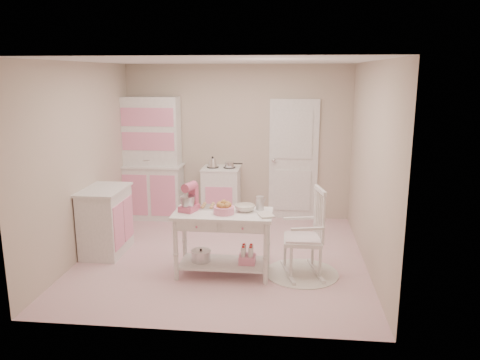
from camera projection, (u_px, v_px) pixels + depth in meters
name	position (u px, v px, depth m)	size (l,w,h in m)	color
room_shell	(222.00, 137.00, 6.03)	(3.84, 3.84, 2.62)	pink
door	(293.00, 160.00, 7.88)	(0.82, 0.05, 2.04)	white
hutch	(151.00, 158.00, 7.92)	(1.06, 0.50, 2.08)	white
stove	(221.00, 194.00, 7.88)	(0.62, 0.57, 0.92)	white
base_cabinet	(106.00, 221.00, 6.46)	(0.54, 0.84, 0.92)	white
lace_rug	(302.00, 273.00, 5.86)	(0.92, 0.92, 0.01)	white
rocking_chair	(303.00, 232.00, 5.73)	(0.48, 0.72, 1.10)	white
work_table	(223.00, 243.00, 5.77)	(1.20, 0.60, 0.80)	white
stand_mixer	(189.00, 197.00, 5.71)	(0.20, 0.28, 0.34)	#D2587B
cookie_tray	(213.00, 207.00, 5.87)	(0.34, 0.24, 0.02)	silver
bread_basket	(224.00, 210.00, 5.62)	(0.25, 0.25, 0.09)	pink
mixing_bowl	(245.00, 208.00, 5.72)	(0.25, 0.25, 0.08)	silver
metal_pitcher	(260.00, 203.00, 5.77)	(0.10, 0.10, 0.17)	silver
recipe_book	(259.00, 216.00, 5.52)	(0.17, 0.22, 0.02)	silver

